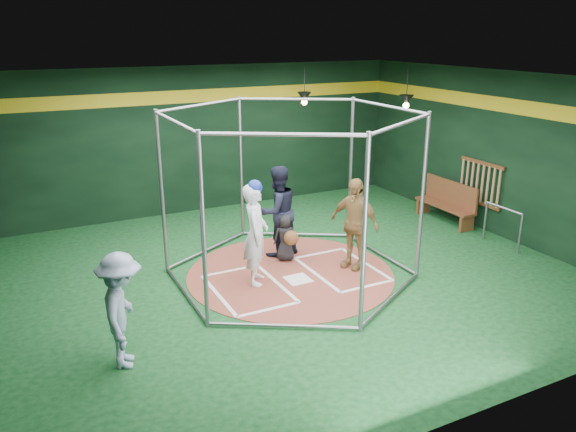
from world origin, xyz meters
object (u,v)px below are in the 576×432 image
visitor_leopard (354,223)px  umpire (277,211)px  batter_figure (256,233)px  dugout_bench (447,201)px

visitor_leopard → umpire: bearing=-164.8°
visitor_leopard → umpire: umpire is taller
batter_figure → dugout_bench: 5.45m
visitor_leopard → batter_figure: bearing=-120.6°
batter_figure → dugout_bench: batter_figure is taller
visitor_leopard → dugout_bench: bearing=85.7°
visitor_leopard → dugout_bench: size_ratio=1.04×
batter_figure → umpire: size_ratio=1.04×
visitor_leopard → umpire: (-1.00, 1.20, 0.04)m
dugout_bench → visitor_leopard: bearing=-159.6°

